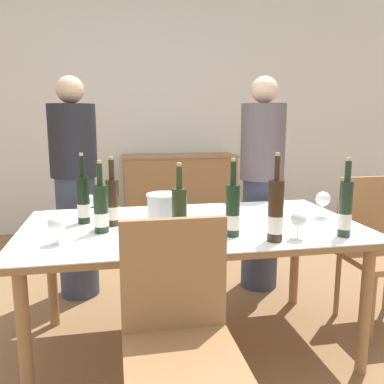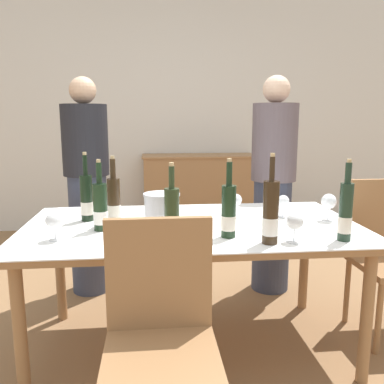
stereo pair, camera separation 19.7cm
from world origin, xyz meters
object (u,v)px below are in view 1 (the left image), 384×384
Objects in this scene: wine_bottle_0 at (179,218)px; person_host at (75,190)px; person_guest_left at (261,185)px; wine_glass_4 at (323,200)px; wine_bottle_5 at (83,201)px; wine_bottle_1 at (275,212)px; wine_bottle_3 at (101,209)px; wine_bottle_4 at (233,211)px; wine_bottle_6 at (113,203)px; dining_table at (192,235)px; wine_bottle_2 at (345,209)px; wine_glass_0 at (233,200)px; wine_glass_3 at (57,225)px; chair_near_front at (178,327)px; sideboard_cabinet at (180,194)px; wine_glass_5 at (279,200)px; ice_bucket at (165,213)px; wine_glass_1 at (90,201)px; chair_right_end at (375,242)px.

person_host reaches higher than wine_bottle_0.
wine_glass_4 is at bearing -82.91° from person_guest_left.
wine_glass_4 is (1.36, -0.14, -0.02)m from wine_bottle_5.
wine_bottle_1 is 0.87m from wine_bottle_3.
wine_bottle_5 is (-0.74, 0.40, 0.00)m from wine_bottle_4.
wine_bottle_6 reaches higher than wine_bottle_3.
wine_bottle_5 is (-0.58, 0.14, 0.19)m from dining_table.
wine_bottle_2 is 2.81× the size of wine_glass_0.
wine_bottle_3 is 2.39× the size of wine_glass_4.
wine_glass_3 is 1.09m from person_host.
wine_bottle_5 is at bearing 114.06° from chair_near_front.
wine_glass_5 is at bearing -84.28° from sideboard_cabinet.
ice_bucket is 0.33m from wine_bottle_6.
person_guest_left reaches higher than wine_bottle_0.
chair_near_front reaches higher than wine_glass_4.
person_guest_left is (0.68, 0.75, 0.14)m from dining_table.
sideboard_cabinet is 1.86m from person_host.
chair_near_front is (-0.51, -3.12, 0.09)m from sideboard_cabinet.
wine_glass_1 is at bearing 168.65° from wine_glass_0.
wine_bottle_0 is 0.82m from wine_glass_5.
wine_bottle_1 is 0.45× the size of chair_right_end.
dining_table is at bearing -132.25° from person_guest_left.
wine_glass_5 is (0.28, -0.03, -0.01)m from wine_glass_0.
wine_bottle_1 is 1.02m from wine_glass_3.
ice_bucket is at bearing 155.51° from wine_bottle_1.
wine_glass_5 is (-0.23, 0.10, -0.02)m from wine_glass_4.
wine_glass_0 is 0.52m from wine_glass_4.
ice_bucket is 0.89m from wine_bottle_2.
sideboard_cabinet is 1.71m from person_guest_left.
person_host reaches higher than wine_glass_5.
sideboard_cabinet reaches higher than wine_glass_4.
sideboard_cabinet is 9.18× the size of wine_glass_3.
dining_table is (-0.32, -2.39, 0.22)m from sideboard_cabinet.
wine_bottle_4 is 2.50× the size of wine_glass_4.
wine_glass_3 is at bearing -171.43° from ice_bucket.
person_guest_left is at bearing 90.43° from wine_bottle_2.
person_host is at bearing 117.23° from ice_bucket.
wine_glass_1 is at bearing 173.05° from chair_right_end.
wine_bottle_3 is at bearing -77.47° from person_host.
wine_bottle_4 reaches higher than wine_glass_4.
wine_bottle_0 is 0.50m from chair_near_front.
wine_glass_5 is at bearing -7.23° from wine_glass_0.
person_host is (-0.01, 1.09, -0.03)m from wine_glass_3.
wine_bottle_3 is at bearing 140.40° from wine_bottle_0.
wine_glass_3 reaches higher than wine_glass_5.
wine_glass_4 is at bearing 9.09° from ice_bucket.
wine_bottle_5 is at bearing 152.99° from wine_bottle_6.
wine_glass_4 is at bearing 36.98° from chair_near_front.
wine_bottle_2 is 2.95× the size of wine_glass_5.
wine_glass_4 is 1.70m from person_host.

